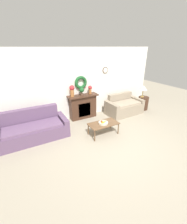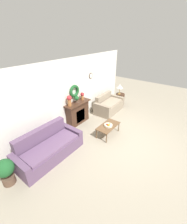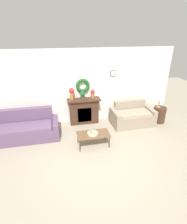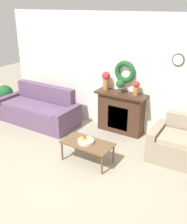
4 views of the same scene
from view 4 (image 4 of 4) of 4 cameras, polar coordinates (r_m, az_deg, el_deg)
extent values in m
plane|color=#9E937F|center=(4.61, -8.43, -15.98)|extent=(16.00, 16.00, 0.00)
cube|color=white|center=(6.06, 7.31, 8.08)|extent=(6.80, 0.06, 2.70)
cylinder|color=#382319|center=(5.56, 17.96, 10.77)|extent=(0.24, 0.02, 0.24)
cylinder|color=white|center=(5.55, 17.93, 10.75)|extent=(0.21, 0.01, 0.21)
torus|color=#1E5628|center=(5.97, 6.83, 8.71)|extent=(0.50, 0.11, 0.50)
cube|color=#42281C|center=(6.18, 5.98, -0.29)|extent=(1.06, 0.34, 0.92)
cube|color=black|center=(6.08, 5.29, -1.34)|extent=(0.51, 0.02, 0.55)
cube|color=orange|center=(6.10, 5.23, -1.96)|extent=(0.41, 0.01, 0.30)
cube|color=#42281C|center=(5.98, 6.01, 3.90)|extent=(1.20, 0.41, 0.05)
cube|color=#604766|center=(6.79, -12.62, -0.83)|extent=(1.77, 0.71, 0.43)
cube|color=#604766|center=(7.00, -10.26, 2.26)|extent=(1.77, 0.20, 0.92)
cube|color=#604766|center=(7.50, -17.52, 1.49)|extent=(0.17, 0.90, 0.57)
cube|color=#604766|center=(6.24, -5.57, -1.82)|extent=(0.17, 0.90, 0.57)
cube|color=#6A4E70|center=(6.70, -12.80, 1.16)|extent=(1.70, 0.65, 0.08)
cube|color=gray|center=(5.47, 13.51, -5.91)|extent=(0.20, 0.87, 0.60)
cube|color=brown|center=(5.01, -1.34, -6.81)|extent=(0.98, 0.52, 0.03)
cylinder|color=brown|center=(5.19, -6.86, -8.43)|extent=(0.04, 0.04, 0.38)
cylinder|color=brown|center=(4.76, 1.85, -11.46)|extent=(0.04, 0.04, 0.38)
cylinder|color=brown|center=(5.49, -4.02, -6.47)|extent=(0.04, 0.04, 0.38)
cylinder|color=brown|center=(5.08, 4.36, -9.08)|extent=(0.04, 0.04, 0.38)
cylinder|color=beige|center=(4.99, -1.66, -6.40)|extent=(0.31, 0.31, 0.06)
sphere|color=#B2231E|center=(5.00, -1.96, -5.64)|extent=(0.07, 0.07, 0.07)
sphere|color=orange|center=(4.96, -2.46, -5.89)|extent=(0.08, 0.08, 0.08)
ellipsoid|color=yellow|center=(4.92, -1.76, -6.10)|extent=(0.17, 0.11, 0.04)
cylinder|color=#AD6B38|center=(6.14, 2.71, 6.05)|extent=(0.14, 0.14, 0.26)
sphere|color=#B72D33|center=(6.09, 2.75, 7.88)|extent=(0.19, 0.19, 0.19)
cylinder|color=#AD6B38|center=(5.84, 9.21, 4.52)|extent=(0.11, 0.11, 0.19)
sphere|color=#B72D33|center=(5.79, 9.30, 5.97)|extent=(0.15, 0.15, 0.15)
cylinder|color=brown|center=(5.99, 5.79, 4.56)|extent=(0.12, 0.12, 0.07)
cylinder|color=#4C3823|center=(5.97, 5.81, 5.14)|extent=(0.02, 0.02, 0.05)
sphere|color=#1E5628|center=(5.94, 5.85, 6.13)|extent=(0.19, 0.19, 0.19)
cylinder|color=brown|center=(7.84, -18.35, 0.93)|extent=(0.32, 0.32, 0.22)
cylinder|color=#4C3823|center=(7.78, -18.50, 2.10)|extent=(0.05, 0.05, 0.12)
sphere|color=#1E5628|center=(7.70, -18.73, 3.88)|extent=(0.45, 0.45, 0.45)
camera|label=1|loc=(4.77, -59.43, 10.10)|focal=24.00mm
camera|label=2|loc=(6.65, -51.34, 20.31)|focal=24.00mm
camera|label=3|loc=(3.42, -74.27, 13.34)|focal=28.00mm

